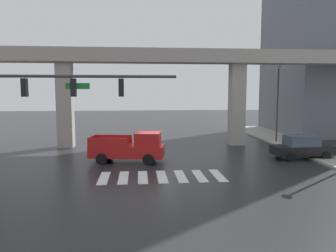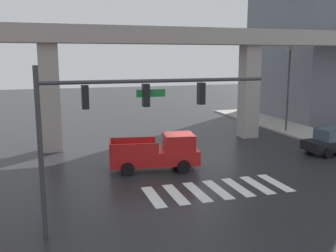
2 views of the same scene
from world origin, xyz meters
name	(u,v)px [view 1 (image 1 of 2)]	position (x,y,z in m)	size (l,w,h in m)	color
ground_plane	(157,160)	(0.00, 0.00, 0.00)	(120.00, 120.00, 0.00)	#232326
crosswalk_stripes	(162,177)	(0.00, -4.56, 0.01)	(7.15, 2.80, 0.01)	silver
elevated_overpass	(153,64)	(0.00, 6.15, 7.29)	(52.22, 2.10, 8.57)	#9E9991
sidewalk_east	(315,151)	(12.98, 2.00, 0.07)	(4.00, 36.00, 0.15)	#9E9991
pickup_truck	(132,148)	(-1.81, -0.42, 0.99)	(5.33, 2.66, 2.08)	red
sedan_black	(302,147)	(10.53, -0.46, 0.85)	(4.39, 2.14, 1.72)	black
traffic_signal_mast	(49,99)	(-5.46, -7.30, 4.56)	(8.69, 0.32, 6.20)	#38383D
street_lamp_mid_block	(278,95)	(11.78, 6.80, 4.56)	(0.44, 0.70, 7.24)	#38383D
fire_hydrant	(304,150)	(11.38, 0.77, 0.43)	(0.24, 0.24, 0.85)	red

